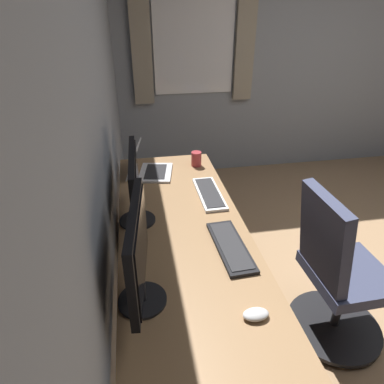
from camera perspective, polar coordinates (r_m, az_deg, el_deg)
The scene contains 15 objects.
wall_back at distance 1.46m, azimuth -17.48°, elevation 8.09°, with size 5.25×0.10×2.60m, color #8C939E.
wall_right at distance 4.25m, azimuth 18.82°, elevation 21.15°, with size 0.10×4.82×2.60m, color #8C939E.
window_panel at distance 3.75m, azimuth 0.31°, elevation 24.60°, with size 0.02×0.83×1.10m, color white.
curtain_near at distance 3.85m, azimuth 9.03°, elevation 24.41°, with size 0.05×0.20×1.26m, color #9E937F.
curtain_far at distance 3.66m, azimuth -8.68°, elevation 24.19°, with size 0.05×0.20×1.26m, color #9E937F.
desk at distance 1.88m, azimuth -1.51°, elevation -7.82°, with size 1.99×0.69×0.73m.
drawer_pedestal at distance 2.19m, azimuth -2.70°, elevation -12.20°, with size 0.40×0.51×0.69m.
monitor_primary at distance 1.80m, azimuth -9.67°, elevation 1.35°, with size 0.56×0.20×0.40m.
monitor_secondary at distance 1.29m, azimuth -9.04°, elevation -10.05°, with size 0.49×0.20×0.44m.
laptop_leftmost at distance 2.42m, azimuth -7.62°, elevation 4.21°, with size 0.36×0.35×0.22m.
keyboard_main at distance 1.71m, azimuth 6.54°, elevation -9.10°, with size 0.43×0.16×0.02m.
keyboard_spare at distance 2.15m, azimuth 2.93°, elevation -0.24°, with size 0.42×0.14×0.02m.
mouse_main at distance 1.41m, azimuth 10.74°, elevation -19.66°, with size 0.06×0.10×0.03m, color silver.
coffee_mug at distance 2.52m, azimuth 0.73°, elevation 5.64°, with size 0.12×0.08×0.11m.
office_chair at distance 2.11m, azimuth 23.23°, elevation -13.06°, with size 0.56×0.56×0.97m.
Camera 1 is at (-1.36, 1.96, 1.80)m, focal length 31.54 mm.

